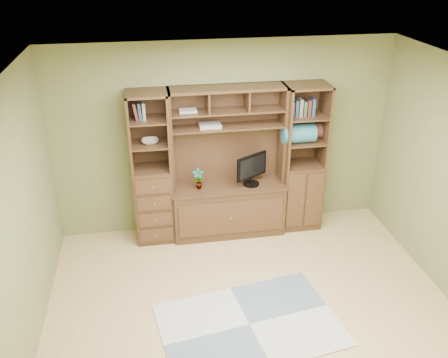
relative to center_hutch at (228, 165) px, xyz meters
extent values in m
cube|color=tan|center=(-0.02, -1.73, -1.02)|extent=(4.60, 4.10, 0.04)
cube|color=white|center=(-0.02, -1.73, 1.58)|extent=(4.60, 4.10, 0.04)
cube|color=olive|center=(-0.02, 0.27, 0.28)|extent=(4.50, 0.04, 2.60)
cube|color=olive|center=(-2.27, -1.73, 0.28)|extent=(0.04, 4.00, 2.60)
cube|color=#432A17|center=(0.00, 0.00, 0.00)|extent=(1.54, 0.53, 2.05)
cube|color=#432A17|center=(-1.00, 0.04, 0.00)|extent=(0.50, 0.45, 2.05)
cube|color=#432A17|center=(1.02, 0.04, 0.00)|extent=(0.55, 0.45, 2.05)
cube|color=#999F9E|center=(-0.10, -1.84, -1.02)|extent=(2.04, 1.52, 0.01)
cube|color=black|center=(0.30, -0.03, 0.00)|extent=(0.53, 0.43, 0.60)
imported|color=#A66638|center=(-0.41, -0.03, -0.15)|extent=(0.15, 0.10, 0.29)
cube|color=#B0A395|center=(-0.23, 0.09, 0.54)|extent=(0.28, 0.20, 0.04)
imported|color=beige|center=(-0.99, 0.04, 0.39)|extent=(0.21, 0.21, 0.05)
cube|color=#2E6B7A|center=(0.93, -0.01, 0.39)|extent=(0.43, 0.25, 0.25)
cube|color=brown|center=(1.13, 0.12, 0.37)|extent=(0.37, 0.21, 0.21)
camera|label=1|loc=(-1.01, -5.55, 2.63)|focal=38.00mm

